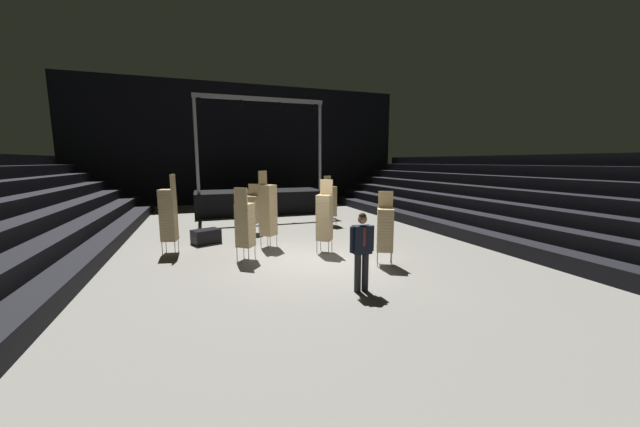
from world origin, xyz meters
TOP-DOWN VIEW (x-y plane):
  - ground_plane at (0.00, 0.00)m, footprint 22.00×30.00m
  - arena_end_wall at (0.00, 15.00)m, footprint 22.00×0.30m
  - bleacher_bank_right at (8.38, 1.00)m, footprint 5.25×24.00m
  - stage_riser at (0.00, 10.03)m, footprint 6.91×2.87m
  - man_with_tie at (0.16, -2.63)m, footprint 0.57×0.24m
  - chair_stack_front_left at (-1.94, 0.73)m, footprint 0.62×0.62m
  - chair_stack_front_right at (1.64, -1.05)m, footprint 0.59×0.59m
  - chair_stack_mid_left at (-1.02, 2.05)m, footprint 0.62×0.62m
  - chair_stack_mid_right at (2.39, 5.14)m, footprint 0.58×0.58m
  - chair_stack_mid_centre at (0.52, 0.74)m, footprint 0.62×0.62m
  - chair_stack_rear_left at (-1.19, 4.50)m, footprint 0.60×0.60m
  - chair_stack_rear_right at (-4.09, 2.28)m, footprint 0.52×0.52m
  - equipment_road_case at (-3.01, 3.26)m, footprint 1.06×0.90m

SIDE VIEW (x-z plane):
  - ground_plane at x=0.00m, z-range -0.10..0.00m
  - equipment_road_case at x=-3.01m, z-range 0.00..0.50m
  - stage_riser at x=0.00m, z-range -2.34..3.76m
  - chair_stack_rear_left at x=-1.19m, z-range 0.00..1.97m
  - man_with_tie at x=0.16m, z-range 0.12..1.89m
  - chair_stack_front_right at x=1.64m, z-range 0.00..2.05m
  - chair_stack_front_left at x=-1.94m, z-range 0.00..2.14m
  - chair_stack_mid_right at x=2.39m, z-range 0.00..2.22m
  - chair_stack_mid_centre at x=0.52m, z-range 0.00..2.30m
  - chair_stack_rear_right at x=-4.09m, z-range 0.00..2.47m
  - chair_stack_mid_left at x=-1.02m, z-range 0.00..2.56m
  - bleacher_bank_right at x=8.38m, z-range 0.00..3.15m
  - arena_end_wall at x=0.00m, z-range 0.00..8.00m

